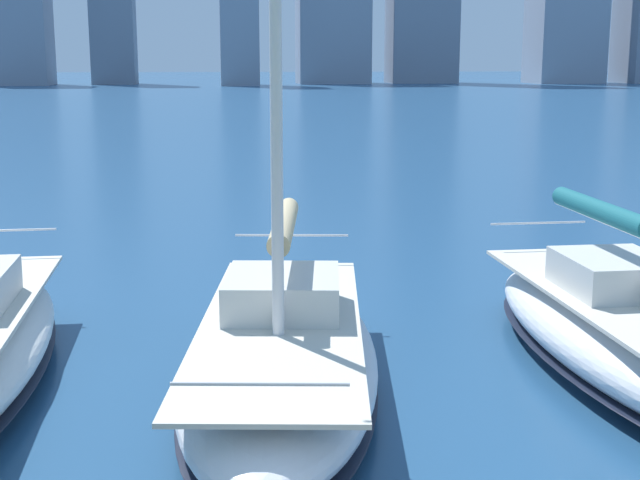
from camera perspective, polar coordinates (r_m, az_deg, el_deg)
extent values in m
cube|color=#8993A2|center=(168.77, 0.82, 14.87)|extent=(13.02, 10.59, 28.76)
cube|color=#8791A1|center=(158.37, -5.24, 14.94)|extent=(6.54, 9.81, 28.17)
cube|color=#86909F|center=(167.18, -19.01, 13.69)|extent=(11.61, 9.80, 25.24)
ellipsoid|color=white|center=(14.42, 18.89, -5.96)|extent=(2.64, 8.27, 1.11)
ellipsoid|color=black|center=(14.51, 18.81, -7.11)|extent=(2.66, 8.31, 0.10)
cube|color=beige|center=(14.26, 19.04, -3.71)|extent=(2.18, 7.28, 0.06)
cube|color=silver|center=(14.62, 18.27, -2.06)|extent=(1.53, 1.84, 0.55)
cylinder|color=silver|center=(15.01, 17.45, 1.36)|extent=(0.18, 3.46, 0.12)
cylinder|color=#19606B|center=(14.99, 17.47, 1.81)|extent=(0.38, 3.18, 0.32)
cylinder|color=silver|center=(17.45, 13.79, 1.06)|extent=(1.87, 0.07, 0.04)
ellipsoid|color=white|center=(12.77, -2.49, -7.72)|extent=(3.71, 8.47, 1.06)
ellipsoid|color=black|center=(12.87, -2.48, -8.95)|extent=(3.73, 8.51, 0.10)
cube|color=beige|center=(12.59, -2.51, -5.31)|extent=(3.10, 7.43, 0.06)
cube|color=silver|center=(12.98, -2.41, -3.39)|extent=(1.84, 1.99, 0.55)
cylinder|color=silver|center=(11.45, -2.88, 14.70)|extent=(0.16, 0.16, 8.51)
cylinder|color=silver|center=(13.40, -2.30, 0.49)|extent=(0.54, 3.43, 0.12)
cylinder|color=#C6B284|center=(13.38, -2.31, 0.99)|extent=(0.71, 3.18, 0.32)
cylinder|color=silver|center=(8.86, -3.87, -9.19)|extent=(1.76, 0.26, 0.04)
cylinder|color=silver|center=(16.04, -1.82, 0.30)|extent=(2.03, 0.29, 0.04)
cylinder|color=silver|center=(17.44, -19.67, 0.58)|extent=(1.94, 0.09, 0.04)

